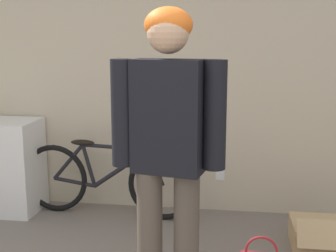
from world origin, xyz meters
The scene contains 4 objects.
wall_back centered at (0.00, 2.77, 1.30)m, with size 8.00×0.07×2.60m.
person centered at (0.30, 1.12, 1.03)m, with size 0.64×0.26×1.74m.
bicycle centered at (-0.44, 2.48, 0.33)m, with size 1.63×0.46×0.69m.
cardboard_box centered at (1.37, 2.08, 0.10)m, with size 0.51×0.47×0.28m.
Camera 1 is at (0.65, -1.37, 1.59)m, focal length 50.00 mm.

